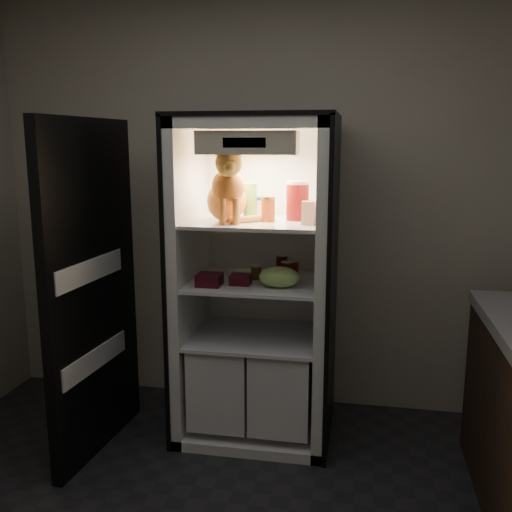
{
  "coord_description": "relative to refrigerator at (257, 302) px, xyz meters",
  "views": [
    {
      "loc": [
        0.6,
        -1.81,
        1.72
      ],
      "look_at": [
        0.0,
        1.32,
        1.08
      ],
      "focal_mm": 40.0,
      "sensor_mm": 36.0,
      "label": 1
    }
  ],
  "objects": [
    {
      "name": "berry_box_right",
      "position": [
        -0.07,
        -0.16,
        0.18
      ],
      "size": [
        0.11,
        0.11,
        0.06
      ],
      "primitive_type": "cube",
      "color": "#4E0D15",
      "rests_on": "refrigerator"
    },
    {
      "name": "soda_can_b",
      "position": [
        0.21,
        -0.02,
        0.21
      ],
      "size": [
        0.06,
        0.06,
        0.12
      ],
      "color": "black",
      "rests_on": "refrigerator"
    },
    {
      "name": "mayo_tub",
      "position": [
        0.01,
        0.05,
        0.56
      ],
      "size": [
        0.09,
        0.09,
        0.12
      ],
      "color": "white",
      "rests_on": "refrigerator"
    },
    {
      "name": "soda_can_c",
      "position": [
        0.19,
        -0.09,
        0.21
      ],
      "size": [
        0.07,
        0.07,
        0.12
      ],
      "color": "black",
      "rests_on": "refrigerator"
    },
    {
      "name": "grape_bag",
      "position": [
        0.16,
        -0.19,
        0.21
      ],
      "size": [
        0.23,
        0.16,
        0.11
      ],
      "primitive_type": "ellipsoid",
      "color": "#9FD161",
      "rests_on": "refrigerator"
    },
    {
      "name": "fridge_door",
      "position": [
        -0.85,
        -0.39,
        0.12
      ],
      "size": [
        0.13,
        0.87,
        1.85
      ],
      "rotation": [
        0.0,
        0.0,
        -0.08
      ],
      "color": "black",
      "rests_on": "floor"
    },
    {
      "name": "refrigerator",
      "position": [
        0.0,
        0.0,
        0.0
      ],
      "size": [
        0.9,
        0.72,
        1.88
      ],
      "color": "white",
      "rests_on": "floor"
    },
    {
      "name": "tabby_cat",
      "position": [
        -0.14,
        -0.15,
        0.66
      ],
      "size": [
        0.4,
        0.43,
        0.44
      ],
      "rotation": [
        0.0,
        0.0,
        0.31
      ],
      "color": "#C95D19",
      "rests_on": "refrigerator"
    },
    {
      "name": "cream_carton",
      "position": [
        0.31,
        -0.18,
        0.56
      ],
      "size": [
        0.07,
        0.07,
        0.12
      ],
      "primitive_type": "cube",
      "color": "white",
      "rests_on": "refrigerator"
    },
    {
      "name": "soda_can_a",
      "position": [
        0.13,
        0.08,
        0.21
      ],
      "size": [
        0.07,
        0.07,
        0.13
      ],
      "color": "black",
      "rests_on": "refrigerator"
    },
    {
      "name": "room_shell",
      "position": [
        0.0,
        -1.38,
        0.83
      ],
      "size": [
        3.6,
        3.6,
        3.6
      ],
      "color": "white",
      "rests_on": "floor"
    },
    {
      "name": "salsa_jar",
      "position": [
        0.08,
        -0.09,
        0.57
      ],
      "size": [
        0.08,
        0.08,
        0.14
      ],
      "color": "#9C0E0E",
      "rests_on": "refrigerator"
    },
    {
      "name": "berry_box_left",
      "position": [
        -0.23,
        -0.23,
        0.18
      ],
      "size": [
        0.13,
        0.13,
        0.07
      ],
      "primitive_type": "cube",
      "color": "#4E0D15",
      "rests_on": "refrigerator"
    },
    {
      "name": "parmesan_shaker",
      "position": [
        -0.04,
        0.01,
        0.6
      ],
      "size": [
        0.08,
        0.08,
        0.2
      ],
      "color": "green",
      "rests_on": "refrigerator"
    },
    {
      "name": "condiment_jar",
      "position": [
        -0.0,
        -0.03,
        0.19
      ],
      "size": [
        0.06,
        0.06,
        0.08
      ],
      "color": "#543A18",
      "rests_on": "refrigerator"
    },
    {
      "name": "pepper_jar",
      "position": [
        0.23,
        -0.01,
        0.61
      ],
      "size": [
        0.13,
        0.13,
        0.22
      ],
      "color": "maroon",
      "rests_on": "refrigerator"
    }
  ]
}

